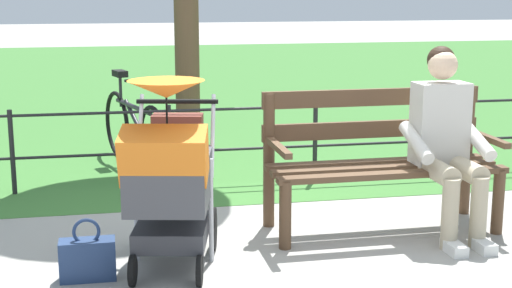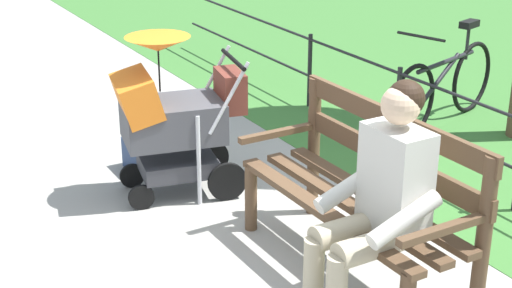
{
  "view_description": "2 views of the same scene",
  "coord_description": "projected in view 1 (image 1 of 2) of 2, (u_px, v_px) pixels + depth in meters",
  "views": [
    {
      "loc": [
        1.11,
        4.71,
        1.67
      ],
      "look_at": [
        0.23,
        0.21,
        0.7
      ],
      "focal_mm": 52.7,
      "sensor_mm": 36.0,
      "label": 1
    },
    {
      "loc": [
        -3.84,
        2.39,
        2.37
      ],
      "look_at": [
        -0.01,
        0.19,
        0.61
      ],
      "focal_mm": 53.91,
      "sensor_mm": 36.0,
      "label": 2
    }
  ],
  "objects": [
    {
      "name": "ground_plane",
      "position": [
        283.0,
        238.0,
        5.08
      ],
      "size": [
        60.0,
        60.0,
        0.0
      ],
      "primitive_type": "plane",
      "color": "#9E9B93"
    },
    {
      "name": "grass_lawn",
      "position": [
        172.0,
        80.0,
        13.53
      ],
      "size": [
        40.0,
        16.0,
        0.01
      ],
      "primitive_type": "cube",
      "color": "#3D7533",
      "rests_on": "ground"
    },
    {
      "name": "park_bench",
      "position": [
        379.0,
        154.0,
        5.22
      ],
      "size": [
        1.61,
        0.62,
        0.96
      ],
      "color": "brown",
      "rests_on": "ground"
    },
    {
      "name": "person_on_bench",
      "position": [
        446.0,
        137.0,
        5.05
      ],
      "size": [
        0.53,
        0.74,
        1.28
      ],
      "color": "tan",
      "rests_on": "ground"
    },
    {
      "name": "stroller",
      "position": [
        170.0,
        173.0,
        4.42
      ],
      "size": [
        0.66,
        0.96,
        1.15
      ],
      "color": "black",
      "rests_on": "ground"
    },
    {
      "name": "handbag",
      "position": [
        88.0,
        258.0,
        4.34
      ],
      "size": [
        0.32,
        0.14,
        0.37
      ],
      "color": "navy",
      "rests_on": "ground"
    },
    {
      "name": "park_fence",
      "position": [
        301.0,
        132.0,
        6.51
      ],
      "size": [
        8.91,
        0.04,
        0.7
      ],
      "color": "black",
      "rests_on": "ground"
    },
    {
      "name": "bicycle",
      "position": [
        134.0,
        129.0,
        6.97
      ],
      "size": [
        0.61,
        1.6,
        0.89
      ],
      "color": "black",
      "rests_on": "ground"
    }
  ]
}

